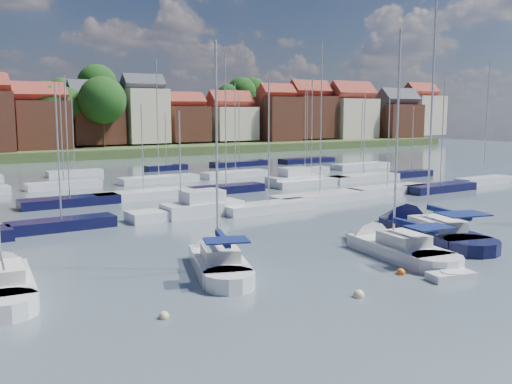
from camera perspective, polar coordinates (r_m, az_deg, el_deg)
ground at (r=69.73m, az=-9.06°, el=0.56°), size 260.00×260.00×0.00m
sailboat_left at (r=33.48m, az=-4.02°, el=-6.82°), size 5.99×10.48×13.89m
sailboat_centre at (r=37.77m, az=12.81°, el=-5.30°), size 4.54×11.40×15.10m
sailboat_navy at (r=43.91m, az=15.74°, el=-3.56°), size 6.91×13.93×18.57m
sailboat_far at (r=32.34m, az=-24.12°, el=-8.11°), size 3.91×10.77×14.00m
tender at (r=32.57m, az=18.92°, el=-7.95°), size 2.71×1.71×0.54m
buoy_a at (r=25.75m, az=-9.18°, el=-12.37°), size 0.45×0.45×0.45m
buoy_b at (r=28.60m, az=10.23°, el=-10.30°), size 0.54×0.54×0.54m
buoy_c at (r=32.90m, az=14.28°, el=-7.98°), size 0.50×0.50×0.50m
buoy_d at (r=38.24m, az=22.03°, el=-6.08°), size 0.47×0.47×0.47m
buoy_e at (r=44.06m, az=11.93°, el=-3.85°), size 0.52×0.52×0.52m
marina_field at (r=66.12m, az=-5.86°, el=0.59°), size 79.62×41.41×15.93m
far_shore_town at (r=158.93m, az=-22.00°, el=5.88°), size 212.46×90.00×22.27m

